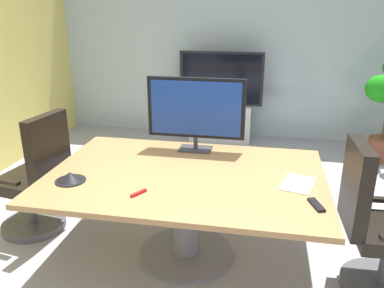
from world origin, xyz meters
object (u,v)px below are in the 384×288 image
(office_chair_right, at_px, (376,232))
(conference_table, at_px, (186,192))
(conference_phone, at_px, (70,177))
(tv_monitor, at_px, (196,110))
(remote_control, at_px, (316,205))
(wall_display_unit, at_px, (220,111))
(office_chair_left, at_px, (37,184))

(office_chair_right, bearing_deg, conference_table, 82.40)
(office_chair_right, distance_m, conference_phone, 2.18)
(tv_monitor, height_order, remote_control, tv_monitor)
(tv_monitor, xyz_separation_m, wall_display_unit, (-0.07, 2.40, -0.64))
(conference_table, bearing_deg, office_chair_left, 174.53)
(remote_control, bearing_deg, office_chair_right, 6.11)
(office_chair_left, distance_m, wall_display_unit, 3.07)
(office_chair_left, bearing_deg, remote_control, 87.14)
(wall_display_unit, bearing_deg, tv_monitor, -88.44)
(office_chair_left, bearing_deg, wall_display_unit, 164.35)
(office_chair_right, height_order, tv_monitor, tv_monitor)
(office_chair_left, distance_m, tv_monitor, 1.53)
(conference_table, distance_m, tv_monitor, 0.74)
(office_chair_right, distance_m, remote_control, 0.56)
(conference_table, xyz_separation_m, wall_display_unit, (-0.08, 2.93, -0.12))
(office_chair_left, distance_m, conference_phone, 0.76)
(wall_display_unit, relative_size, remote_control, 7.71)
(conference_table, relative_size, wall_display_unit, 1.58)
(office_chair_right, distance_m, tv_monitor, 1.65)
(office_chair_right, relative_size, wall_display_unit, 0.83)
(office_chair_left, height_order, conference_phone, office_chair_left)
(tv_monitor, relative_size, wall_display_unit, 0.64)
(office_chair_left, xyz_separation_m, remote_control, (2.28, -0.47, 0.28))
(conference_phone, height_order, remote_control, conference_phone)
(tv_monitor, bearing_deg, wall_display_unit, 91.56)
(conference_phone, bearing_deg, office_chair_right, 3.97)
(conference_table, height_order, remote_control, remote_control)
(conference_table, height_order, office_chair_right, office_chair_right)
(wall_display_unit, distance_m, remote_control, 3.43)
(tv_monitor, bearing_deg, remote_control, -42.81)
(wall_display_unit, relative_size, conference_phone, 5.95)
(wall_display_unit, bearing_deg, remote_control, -72.96)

